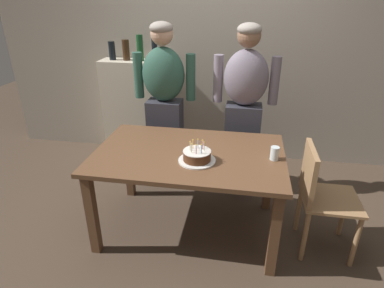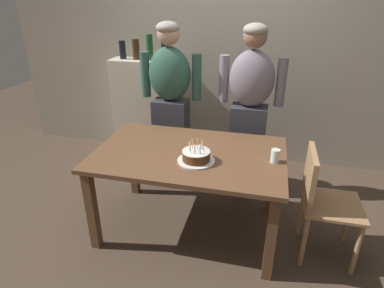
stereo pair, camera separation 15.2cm
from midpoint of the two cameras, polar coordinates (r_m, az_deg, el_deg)
ground_plane at (r=2.96m, az=1.10°, el=-14.38°), size 10.00×10.00×0.00m
back_wall at (r=3.86m, az=6.55°, el=16.26°), size 5.20×0.10×2.60m
dining_table at (r=2.60m, az=1.22°, el=-3.39°), size 1.50×0.96×0.74m
birthday_cake at (r=2.40m, az=2.56°, el=-2.25°), size 0.28×0.28×0.16m
water_glass_near at (r=2.48m, az=16.22°, el=-2.06°), size 0.07×0.07×0.10m
person_man_bearded at (r=3.25m, az=-2.47°, el=6.97°), size 0.61×0.27×1.66m
person_woman_cardigan at (r=3.13m, az=11.49°, el=5.78°), size 0.61×0.27×1.66m
dining_chair at (r=2.63m, az=23.36°, el=-8.61°), size 0.42×0.42×0.87m
shelf_cabinet at (r=4.03m, az=-6.97°, el=6.41°), size 0.79×0.30×1.47m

